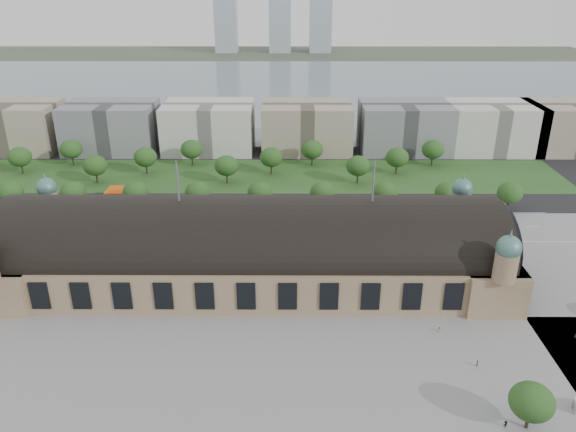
{
  "coord_description": "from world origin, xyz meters",
  "views": [
    {
      "loc": [
        11.64,
        -147.66,
        85.99
      ],
      "look_at": [
        10.95,
        15.59,
        14.0
      ],
      "focal_mm": 35.0,
      "sensor_mm": 36.0,
      "label": 1
    }
  ],
  "objects_px": {
    "traffic_car_5": "(390,223)",
    "bus_west": "(211,232)",
    "parked_car_5": "(186,244)",
    "bus_east": "(318,235)",
    "parked_car_1": "(72,245)",
    "parked_car_2": "(107,243)",
    "pedestrian_4": "(505,425)",
    "traffic_car_2": "(76,234)",
    "parked_car_4": "(167,241)",
    "parked_car_3": "(144,245)",
    "traffic_car_3": "(195,219)",
    "traffic_car_4": "(284,233)",
    "parked_car_0": "(77,243)",
    "petrol_station": "(130,191)",
    "traffic_car_1": "(57,221)",
    "pedestrian_1": "(477,364)",
    "pedestrian_0": "(439,330)",
    "parked_car_6": "(154,240)",
    "traffic_car_6": "(508,224)",
    "pedestrian_2": "(576,336)",
    "bus_mid": "(311,232)"
  },
  "relations": [
    {
      "from": "traffic_car_5",
      "to": "parked_car_1",
      "type": "distance_m",
      "value": 111.98
    },
    {
      "from": "parked_car_5",
      "to": "parked_car_6",
      "type": "relative_size",
      "value": 1.1
    },
    {
      "from": "petrol_station",
      "to": "pedestrian_2",
      "type": "relative_size",
      "value": 8.7
    },
    {
      "from": "traffic_car_3",
      "to": "parked_car_3",
      "type": "bearing_deg",
      "value": 148.06
    },
    {
      "from": "traffic_car_2",
      "to": "traffic_car_6",
      "type": "relative_size",
      "value": 0.83
    },
    {
      "from": "petrol_station",
      "to": "parked_car_0",
      "type": "bearing_deg",
      "value": -99.13
    },
    {
      "from": "parked_car_2",
      "to": "pedestrian_2",
      "type": "bearing_deg",
      "value": 31.52
    },
    {
      "from": "traffic_car_3",
      "to": "bus_east",
      "type": "height_order",
      "value": "bus_east"
    },
    {
      "from": "parked_car_5",
      "to": "pedestrian_4",
      "type": "bearing_deg",
      "value": 9.35
    },
    {
      "from": "traffic_car_2",
      "to": "traffic_car_3",
      "type": "distance_m",
      "value": 41.71
    },
    {
      "from": "pedestrian_1",
      "to": "petrol_station",
      "type": "bearing_deg",
      "value": 65.89
    },
    {
      "from": "parked_car_5",
      "to": "bus_east",
      "type": "bearing_deg",
      "value": 61.34
    },
    {
      "from": "parked_car_2",
      "to": "pedestrian_4",
      "type": "height_order",
      "value": "pedestrian_4"
    },
    {
      "from": "parked_car_4",
      "to": "bus_mid",
      "type": "bearing_deg",
      "value": 58.15
    },
    {
      "from": "traffic_car_5",
      "to": "parked_car_1",
      "type": "height_order",
      "value": "parked_car_1"
    },
    {
      "from": "traffic_car_5",
      "to": "parked_car_0",
      "type": "bearing_deg",
      "value": 100.4
    },
    {
      "from": "traffic_car_2",
      "to": "parked_car_1",
      "type": "height_order",
      "value": "parked_car_1"
    },
    {
      "from": "parked_car_1",
      "to": "pedestrian_1",
      "type": "relative_size",
      "value": 3.22
    },
    {
      "from": "bus_west",
      "to": "petrol_station",
      "type": "bearing_deg",
      "value": 40.8
    },
    {
      "from": "traffic_car_5",
      "to": "pedestrian_1",
      "type": "xyz_separation_m",
      "value": [
        7.57,
        -80.62,
        0.24
      ]
    },
    {
      "from": "petrol_station",
      "to": "parked_car_1",
      "type": "xyz_separation_m",
      "value": [
        -8.23,
        -44.28,
        -2.16
      ]
    },
    {
      "from": "petrol_station",
      "to": "parked_car_0",
      "type": "height_order",
      "value": "petrol_station"
    },
    {
      "from": "traffic_car_4",
      "to": "bus_mid",
      "type": "xyz_separation_m",
      "value": [
        9.71,
        -0.44,
        0.79
      ]
    },
    {
      "from": "bus_west",
      "to": "bus_east",
      "type": "distance_m",
      "value": 37.77
    },
    {
      "from": "bus_west",
      "to": "pedestrian_1",
      "type": "relative_size",
      "value": 6.51
    },
    {
      "from": "parked_car_3",
      "to": "bus_west",
      "type": "distance_m",
      "value": 23.09
    },
    {
      "from": "traffic_car_4",
      "to": "parked_car_0",
      "type": "relative_size",
      "value": 0.89
    },
    {
      "from": "traffic_car_1",
      "to": "traffic_car_3",
      "type": "distance_m",
      "value": 50.74
    },
    {
      "from": "traffic_car_2",
      "to": "bus_west",
      "type": "height_order",
      "value": "bus_west"
    },
    {
      "from": "traffic_car_1",
      "to": "traffic_car_5",
      "type": "xyz_separation_m",
      "value": [
        122.85,
        -0.56,
        -0.09
      ]
    },
    {
      "from": "traffic_car_3",
      "to": "parked_car_6",
      "type": "xyz_separation_m",
      "value": [
        -11.15,
        -17.76,
        -0.03
      ]
    },
    {
      "from": "parked_car_3",
      "to": "pedestrian_4",
      "type": "height_order",
      "value": "pedestrian_4"
    },
    {
      "from": "petrol_station",
      "to": "parked_car_4",
      "type": "relative_size",
      "value": 3.23
    },
    {
      "from": "traffic_car_5",
      "to": "bus_west",
      "type": "relative_size",
      "value": 0.34
    },
    {
      "from": "parked_car_1",
      "to": "pedestrian_1",
      "type": "bearing_deg",
      "value": 41.05
    },
    {
      "from": "traffic_car_5",
      "to": "traffic_car_2",
      "type": "bearing_deg",
      "value": 96.55
    },
    {
      "from": "traffic_car_2",
      "to": "traffic_car_3",
      "type": "height_order",
      "value": "traffic_car_3"
    },
    {
      "from": "bus_west",
      "to": "pedestrian_1",
      "type": "xyz_separation_m",
      "value": [
        72.08,
        -70.48,
        -0.72
      ]
    },
    {
      "from": "pedestrian_2",
      "to": "traffic_car_6",
      "type": "bearing_deg",
      "value": -18.15
    },
    {
      "from": "parked_car_4",
      "to": "parked_car_3",
      "type": "bearing_deg",
      "value": -106.11
    },
    {
      "from": "parked_car_0",
      "to": "parked_car_3",
      "type": "distance_m",
      "value": 23.19
    },
    {
      "from": "petrol_station",
      "to": "pedestrian_0",
      "type": "xyz_separation_m",
      "value": [
        104.12,
        -92.28,
        -2.17
      ]
    },
    {
      "from": "pedestrian_1",
      "to": "pedestrian_2",
      "type": "distance_m",
      "value": 30.59
    },
    {
      "from": "bus_west",
      "to": "parked_car_2",
      "type": "bearing_deg",
      "value": 96.59
    },
    {
      "from": "traffic_car_1",
      "to": "traffic_car_2",
      "type": "xyz_separation_m",
      "value": [
        11.01,
        -10.55,
        -0.08
      ]
    },
    {
      "from": "parked_car_2",
      "to": "bus_east",
      "type": "distance_m",
      "value": 72.05
    },
    {
      "from": "traffic_car_4",
      "to": "parked_car_5",
      "type": "height_order",
      "value": "traffic_car_4"
    },
    {
      "from": "parked_car_6",
      "to": "pedestrian_4",
      "type": "xyz_separation_m",
      "value": [
        90.78,
        -84.95,
        0.18
      ]
    },
    {
      "from": "traffic_car_3",
      "to": "parked_car_3",
      "type": "xyz_separation_m",
      "value": [
        -13.7,
        -21.76,
        0.03
      ]
    },
    {
      "from": "traffic_car_2",
      "to": "pedestrian_2",
      "type": "relative_size",
      "value": 2.92
    }
  ]
}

